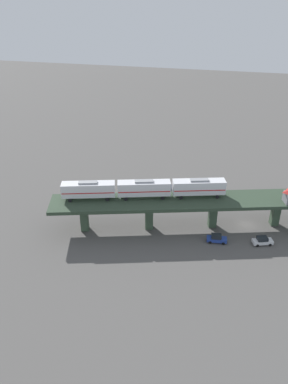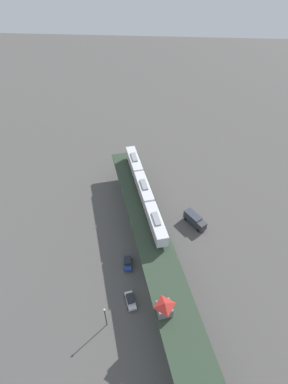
{
  "view_description": "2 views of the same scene",
  "coord_description": "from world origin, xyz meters",
  "px_view_note": "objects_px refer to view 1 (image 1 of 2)",
  "views": [
    {
      "loc": [
        79.01,
        -4.91,
        49.33
      ],
      "look_at": [
        6.04,
        -23.89,
        8.86
      ],
      "focal_mm": 35.0,
      "sensor_mm": 36.0,
      "label": 1
    },
    {
      "loc": [
        1.8,
        35.75,
        64.17
      ],
      "look_at": [
        6.04,
        -23.89,
        8.86
      ],
      "focal_mm": 28.0,
      "sensor_mm": 36.0,
      "label": 2
    }
  ],
  "objects_px": {
    "street_car_blue": "(217,238)",
    "delivery_truck": "(167,192)",
    "subway_train": "(144,188)",
    "street_car_white": "(262,241)"
  },
  "relations": [
    {
      "from": "delivery_truck",
      "to": "subway_train",
      "type": "bearing_deg",
      "value": -10.73
    },
    {
      "from": "street_car_blue",
      "to": "street_car_white",
      "type": "height_order",
      "value": "same"
    },
    {
      "from": "subway_train",
      "to": "street_car_blue",
      "type": "xyz_separation_m",
      "value": [
        2.8,
        17.43,
        -8.96
      ]
    },
    {
      "from": "subway_train",
      "to": "street_car_white",
      "type": "bearing_deg",
      "value": 87.65
    },
    {
      "from": "street_car_white",
      "to": "delivery_truck",
      "type": "xyz_separation_m",
      "value": [
        -15.53,
        -24.55,
        0.82
      ]
    },
    {
      "from": "street_car_white",
      "to": "delivery_truck",
      "type": "height_order",
      "value": "delivery_truck"
    },
    {
      "from": "subway_train",
      "to": "street_car_blue",
      "type": "relative_size",
      "value": 7.95
    },
    {
      "from": "street_car_blue",
      "to": "delivery_truck",
      "type": "height_order",
      "value": "delivery_truck"
    },
    {
      "from": "subway_train",
      "to": "street_car_white",
      "type": "distance_m",
      "value": 28.74
    },
    {
      "from": "street_car_blue",
      "to": "delivery_truck",
      "type": "bearing_deg",
      "value": -139.49
    }
  ]
}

